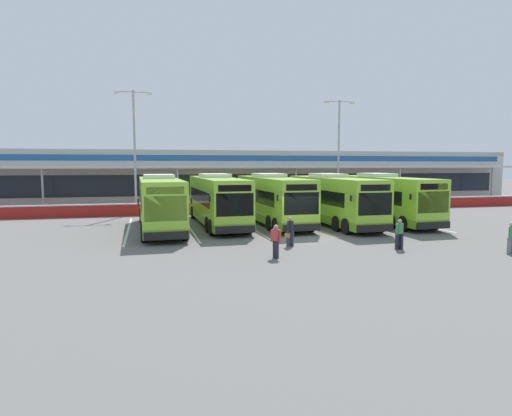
% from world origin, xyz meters
% --- Properties ---
extents(ground_plane, '(200.00, 200.00, 0.00)m').
position_xyz_m(ground_plane, '(0.00, 0.00, 0.00)').
color(ground_plane, '#605E5B').
extents(terminal_building, '(70.00, 13.00, 6.00)m').
position_xyz_m(terminal_building, '(-0.00, 26.91, 3.01)').
color(terminal_building, '#B7B7B2').
rests_on(terminal_building, ground).
extents(red_barrier_wall, '(60.00, 0.40, 1.10)m').
position_xyz_m(red_barrier_wall, '(0.00, 14.50, 0.56)').
color(red_barrier_wall, maroon).
rests_on(red_barrier_wall, ground).
extents(coach_bus_leftmost, '(3.10, 12.21, 3.78)m').
position_xyz_m(coach_bus_leftmost, '(-8.34, 5.46, 1.79)').
color(coach_bus_leftmost, '#8CC633').
rests_on(coach_bus_leftmost, ground).
extents(coach_bus_left_centre, '(3.10, 12.21, 3.78)m').
position_xyz_m(coach_bus_left_centre, '(-4.20, 6.82, 1.79)').
color(coach_bus_left_centre, '#8CC633').
rests_on(coach_bus_left_centre, ground).
extents(coach_bus_centre, '(3.10, 12.21, 3.78)m').
position_xyz_m(coach_bus_centre, '(-0.01, 6.66, 1.79)').
color(coach_bus_centre, '#8CC633').
rests_on(coach_bus_centre, ground).
extents(coach_bus_right_centre, '(3.10, 12.21, 3.78)m').
position_xyz_m(coach_bus_right_centre, '(4.27, 5.27, 1.79)').
color(coach_bus_right_centre, '#8CC633').
rests_on(coach_bus_right_centre, ground).
extents(coach_bus_rightmost, '(3.10, 12.21, 3.78)m').
position_xyz_m(coach_bus_rightmost, '(8.57, 5.55, 1.79)').
color(coach_bus_rightmost, '#8CC633').
rests_on(coach_bus_rightmost, ground).
extents(bay_stripe_far_west, '(0.14, 13.00, 0.01)m').
position_xyz_m(bay_stripe_far_west, '(-10.50, 6.00, 0.00)').
color(bay_stripe_far_west, silver).
rests_on(bay_stripe_far_west, ground).
extents(bay_stripe_west, '(0.14, 13.00, 0.01)m').
position_xyz_m(bay_stripe_west, '(-6.30, 6.00, 0.00)').
color(bay_stripe_west, silver).
rests_on(bay_stripe_west, ground).
extents(bay_stripe_mid_west, '(0.14, 13.00, 0.01)m').
position_xyz_m(bay_stripe_mid_west, '(-2.10, 6.00, 0.00)').
color(bay_stripe_mid_west, silver).
rests_on(bay_stripe_mid_west, ground).
extents(bay_stripe_centre, '(0.14, 13.00, 0.01)m').
position_xyz_m(bay_stripe_centre, '(2.10, 6.00, 0.00)').
color(bay_stripe_centre, silver).
rests_on(bay_stripe_centre, ground).
extents(bay_stripe_mid_east, '(0.14, 13.00, 0.01)m').
position_xyz_m(bay_stripe_mid_east, '(6.30, 6.00, 0.00)').
color(bay_stripe_mid_east, silver).
rests_on(bay_stripe_mid_east, ground).
extents(bay_stripe_east, '(0.14, 13.00, 0.01)m').
position_xyz_m(bay_stripe_east, '(10.50, 6.00, 0.00)').
color(bay_stripe_east, silver).
rests_on(bay_stripe_east, ground).
extents(pedestrian_with_handbag, '(0.59, 0.55, 1.62)m').
position_xyz_m(pedestrian_with_handbag, '(-1.64, -2.45, 0.86)').
color(pedestrian_with_handbag, '#33333D').
rests_on(pedestrian_with_handbag, ground).
extents(pedestrian_in_dark_coat, '(0.44, 0.45, 1.62)m').
position_xyz_m(pedestrian_in_dark_coat, '(-3.26, -5.19, 0.87)').
color(pedestrian_in_dark_coat, black).
rests_on(pedestrian_in_dark_coat, ground).
extents(pedestrian_child, '(0.53, 0.33, 1.62)m').
position_xyz_m(pedestrian_child, '(3.66, -4.70, 0.87)').
color(pedestrian_child, black).
rests_on(pedestrian_child, ground).
extents(pedestrian_near_bin, '(0.46, 0.43, 1.62)m').
position_xyz_m(pedestrian_near_bin, '(8.39, -7.13, 0.87)').
color(pedestrian_near_bin, slate).
rests_on(pedestrian_near_bin, ground).
extents(lamp_post_west, '(3.24, 0.28, 11.00)m').
position_xyz_m(lamp_post_west, '(-10.17, 16.03, 6.29)').
color(lamp_post_west, '#9E9EA3').
rests_on(lamp_post_west, ground).
extents(lamp_post_centre, '(3.24, 0.28, 11.00)m').
position_xyz_m(lamp_post_centre, '(10.04, 17.07, 6.29)').
color(lamp_post_centre, '#9E9EA3').
rests_on(lamp_post_centre, ground).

